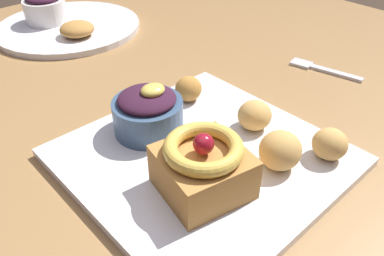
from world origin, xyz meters
TOP-DOWN VIEW (x-y plane):
  - dining_table at (0.00, 0.00)m, footprint 1.52×1.10m
  - front_plate at (0.07, -0.18)m, footprint 0.30×0.30m
  - cake_slice at (0.03, -0.23)m, footprint 0.10×0.10m
  - berry_ramekin at (0.05, -0.10)m, footprint 0.09×0.09m
  - fritter_front at (0.12, -0.26)m, footprint 0.05×0.05m
  - fritter_middle at (0.14, -0.08)m, footprint 0.04×0.04m
  - fritter_back at (0.15, -0.19)m, footprint 0.05×0.04m
  - fritter_extra at (0.17, -0.29)m, footprint 0.04×0.04m
  - back_plate at (0.16, 0.32)m, footprint 0.30×0.30m
  - back_ramekin at (0.13, 0.36)m, footprint 0.09×0.09m
  - back_pastry at (0.14, 0.25)m, footprint 0.07×0.07m
  - fork at (0.39, -0.15)m, footprint 0.04×0.13m

SIDE VIEW (x-z plane):
  - dining_table at x=0.00m, z-range 0.29..1.02m
  - fork at x=0.39m, z-range 0.73..0.73m
  - front_plate at x=0.07m, z-range 0.73..0.74m
  - back_plate at x=0.16m, z-range 0.73..0.74m
  - back_pastry at x=0.14m, z-range 0.74..0.77m
  - fritter_middle at x=0.14m, z-range 0.74..0.78m
  - fritter_extra at x=0.17m, z-range 0.74..0.78m
  - fritter_back at x=0.15m, z-range 0.74..0.78m
  - fritter_front at x=0.12m, z-range 0.74..0.79m
  - berry_ramekin at x=0.05m, z-range 0.74..0.80m
  - back_ramekin at x=0.13m, z-range 0.74..0.81m
  - cake_slice at x=0.03m, z-range 0.74..0.81m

